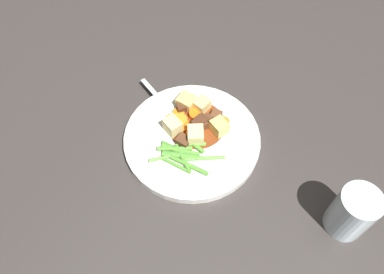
% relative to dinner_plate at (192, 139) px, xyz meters
% --- Properties ---
extents(ground_plane, '(3.00, 3.00, 0.00)m').
position_rel_dinner_plate_xyz_m(ground_plane, '(0.00, 0.00, -0.01)').
color(ground_plane, '#383330').
extents(dinner_plate, '(0.28, 0.28, 0.02)m').
position_rel_dinner_plate_xyz_m(dinner_plate, '(0.00, 0.00, 0.00)').
color(dinner_plate, white).
rests_on(dinner_plate, ground_plane).
extents(stew_sauce, '(0.12, 0.12, 0.00)m').
position_rel_dinner_plate_xyz_m(stew_sauce, '(0.03, 0.01, 0.01)').
color(stew_sauce, brown).
rests_on(stew_sauce, dinner_plate).
extents(carrot_slice_0, '(0.04, 0.04, 0.01)m').
position_rel_dinner_plate_xyz_m(carrot_slice_0, '(0.01, 0.06, 0.01)').
color(carrot_slice_0, orange).
rests_on(carrot_slice_0, dinner_plate).
extents(carrot_slice_1, '(0.03, 0.03, 0.01)m').
position_rel_dinner_plate_xyz_m(carrot_slice_1, '(0.03, 0.05, 0.01)').
color(carrot_slice_1, orange).
rests_on(carrot_slice_1, dinner_plate).
extents(carrot_slice_2, '(0.03, 0.03, 0.01)m').
position_rel_dinner_plate_xyz_m(carrot_slice_2, '(0.01, 0.03, 0.01)').
color(carrot_slice_2, orange).
rests_on(carrot_slice_2, dinner_plate).
extents(carrot_slice_3, '(0.03, 0.03, 0.01)m').
position_rel_dinner_plate_xyz_m(carrot_slice_3, '(0.06, -0.04, 0.01)').
color(carrot_slice_3, orange).
rests_on(carrot_slice_3, dinner_plate).
extents(carrot_slice_4, '(0.05, 0.05, 0.01)m').
position_rel_dinner_plate_xyz_m(carrot_slice_4, '(0.01, 0.00, 0.01)').
color(carrot_slice_4, orange).
rests_on(carrot_slice_4, dinner_plate).
extents(carrot_slice_5, '(0.04, 0.04, 0.01)m').
position_rel_dinner_plate_xyz_m(carrot_slice_5, '(0.05, 0.02, 0.02)').
color(carrot_slice_5, orange).
rests_on(carrot_slice_5, dinner_plate).
extents(carrot_slice_6, '(0.04, 0.04, 0.01)m').
position_rel_dinner_plate_xyz_m(carrot_slice_6, '(0.02, 0.04, 0.01)').
color(carrot_slice_6, orange).
rests_on(carrot_slice_6, dinner_plate).
extents(potato_chunk_0, '(0.04, 0.03, 0.03)m').
position_rel_dinner_plate_xyz_m(potato_chunk_0, '(0.07, 0.02, 0.02)').
color(potato_chunk_0, '#E5CC7A').
rests_on(potato_chunk_0, dinner_plate).
extents(potato_chunk_1, '(0.04, 0.04, 0.03)m').
position_rel_dinner_plate_xyz_m(potato_chunk_1, '(0.04, -0.04, 0.02)').
color(potato_chunk_1, '#DBBC6B').
rests_on(potato_chunk_1, dinner_plate).
extents(potato_chunk_2, '(0.04, 0.04, 0.03)m').
position_rel_dinner_plate_xyz_m(potato_chunk_2, '(-0.01, 0.04, 0.02)').
color(potato_chunk_2, '#EAD68C').
rests_on(potato_chunk_2, dinner_plate).
extents(potato_chunk_3, '(0.03, 0.04, 0.03)m').
position_rel_dinner_plate_xyz_m(potato_chunk_3, '(0.06, 0.05, 0.02)').
color(potato_chunk_3, '#DBBC6B').
rests_on(potato_chunk_3, dinner_plate).
extents(potato_chunk_4, '(0.05, 0.05, 0.03)m').
position_rel_dinner_plate_xyz_m(potato_chunk_4, '(-0.00, -0.01, 0.02)').
color(potato_chunk_4, '#EAD68C').
rests_on(potato_chunk_4, dinner_plate).
extents(meat_chunk_0, '(0.03, 0.03, 0.02)m').
position_rel_dinner_plate_xyz_m(meat_chunk_0, '(0.04, -0.01, 0.02)').
color(meat_chunk_0, '#56331E').
rests_on(meat_chunk_0, dinner_plate).
extents(meat_chunk_1, '(0.03, 0.03, 0.02)m').
position_rel_dinner_plate_xyz_m(meat_chunk_1, '(0.05, 0.05, 0.02)').
color(meat_chunk_1, '#4C2B19').
rests_on(meat_chunk_1, dinner_plate).
extents(meat_chunk_2, '(0.02, 0.03, 0.02)m').
position_rel_dinner_plate_xyz_m(meat_chunk_2, '(-0.02, 0.01, 0.02)').
color(meat_chunk_2, '#56331E').
rests_on(meat_chunk_2, dinner_plate).
extents(meat_chunk_3, '(0.03, 0.02, 0.02)m').
position_rel_dinner_plate_xyz_m(meat_chunk_3, '(0.07, -0.02, 0.02)').
color(meat_chunk_3, brown).
rests_on(meat_chunk_3, dinner_plate).
extents(meat_chunk_4, '(0.04, 0.03, 0.02)m').
position_rel_dinner_plate_xyz_m(meat_chunk_4, '(0.03, 0.00, 0.02)').
color(meat_chunk_4, '#4C2B19').
rests_on(meat_chunk_4, dinner_plate).
extents(green_bean_0, '(0.03, 0.07, 0.01)m').
position_rel_dinner_plate_xyz_m(green_bean_0, '(-0.04, 0.00, 0.01)').
color(green_bean_0, '#599E38').
rests_on(green_bean_0, dinner_plate).
extents(green_bean_1, '(0.04, 0.05, 0.01)m').
position_rel_dinner_plate_xyz_m(green_bean_1, '(-0.02, -0.01, 0.01)').
color(green_bean_1, '#66AD42').
rests_on(green_bean_1, dinner_plate).
extents(green_bean_2, '(0.01, 0.07, 0.01)m').
position_rel_dinner_plate_xyz_m(green_bean_2, '(-0.07, -0.01, 0.01)').
color(green_bean_2, '#599E38').
rests_on(green_bean_2, dinner_plate).
extents(green_bean_3, '(0.06, 0.06, 0.01)m').
position_rel_dinner_plate_xyz_m(green_bean_3, '(-0.07, 0.01, 0.01)').
color(green_bean_3, '#66AD42').
rests_on(green_bean_3, dinner_plate).
extents(green_bean_4, '(0.04, 0.07, 0.01)m').
position_rel_dinner_plate_xyz_m(green_bean_4, '(-0.05, -0.01, 0.01)').
color(green_bean_4, '#4C8E33').
rests_on(green_bean_4, dinner_plate).
extents(green_bean_5, '(0.04, 0.06, 0.01)m').
position_rel_dinner_plate_xyz_m(green_bean_5, '(-0.05, -0.01, 0.01)').
color(green_bean_5, '#599E38').
rests_on(green_bean_5, dinner_plate).
extents(green_bean_6, '(0.06, 0.07, 0.01)m').
position_rel_dinner_plate_xyz_m(green_bean_6, '(-0.03, -0.05, 0.01)').
color(green_bean_6, '#66AD42').
rests_on(green_bean_6, dinner_plate).
extents(green_bean_7, '(0.02, 0.08, 0.01)m').
position_rel_dinner_plate_xyz_m(green_bean_7, '(-0.06, -0.03, 0.01)').
color(green_bean_7, '#599E38').
rests_on(green_bean_7, dinner_plate).
extents(green_bean_8, '(0.02, 0.06, 0.01)m').
position_rel_dinner_plate_xyz_m(green_bean_8, '(-0.01, -0.01, 0.01)').
color(green_bean_8, '#599E38').
rests_on(green_bean_8, dinner_plate).
extents(green_bean_9, '(0.01, 0.05, 0.01)m').
position_rel_dinner_plate_xyz_m(green_bean_9, '(-0.04, 0.02, 0.01)').
color(green_bean_9, '#4C8E33').
rests_on(green_bean_9, dinner_plate).
extents(green_bean_10, '(0.05, 0.06, 0.01)m').
position_rel_dinner_plate_xyz_m(green_bean_10, '(-0.04, 0.01, 0.01)').
color(green_bean_10, '#599E38').
rests_on(green_bean_10, dinner_plate).
extents(green_bean_11, '(0.02, 0.08, 0.01)m').
position_rel_dinner_plate_xyz_m(green_bean_11, '(-0.04, -0.00, 0.01)').
color(green_bean_11, '#599E38').
rests_on(green_bean_11, dinner_plate).
extents(green_bean_12, '(0.04, 0.08, 0.01)m').
position_rel_dinner_plate_xyz_m(green_bean_12, '(-0.05, -0.01, 0.01)').
color(green_bean_12, '#599E38').
rests_on(green_bean_12, dinner_plate).
extents(fork, '(0.08, 0.17, 0.00)m').
position_rel_dinner_plate_xyz_m(fork, '(0.03, 0.09, 0.01)').
color(fork, silver).
rests_on(fork, dinner_plate).
extents(water_glass, '(0.07, 0.07, 0.10)m').
position_rel_dinner_plate_xyz_m(water_glass, '(-0.00, -0.32, 0.04)').
color(water_glass, silver).
rests_on(water_glass, ground_plane).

